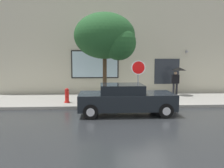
{
  "coord_description": "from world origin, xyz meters",
  "views": [
    {
      "loc": [
        -1.98,
        -9.63,
        2.48
      ],
      "look_at": [
        -1.34,
        1.8,
        1.2
      ],
      "focal_mm": 33.82,
      "sensor_mm": 36.0,
      "label": 1
    }
  ],
  "objects_px": {
    "stop_sign": "(138,73)",
    "parked_car": "(126,99)",
    "fire_hydrant": "(67,96)",
    "street_tree": "(107,37)",
    "pedestrian_with_umbrella": "(178,73)"
  },
  "relations": [
    {
      "from": "fire_hydrant",
      "to": "street_tree",
      "type": "height_order",
      "value": "street_tree"
    },
    {
      "from": "pedestrian_with_umbrella",
      "to": "stop_sign",
      "type": "distance_m",
      "value": 4.14
    },
    {
      "from": "stop_sign",
      "to": "parked_car",
      "type": "bearing_deg",
      "value": -119.2
    },
    {
      "from": "street_tree",
      "to": "fire_hydrant",
      "type": "bearing_deg",
      "value": -178.09
    },
    {
      "from": "parked_car",
      "to": "pedestrian_with_umbrella",
      "type": "relative_size",
      "value": 2.29
    },
    {
      "from": "fire_hydrant",
      "to": "stop_sign",
      "type": "height_order",
      "value": "stop_sign"
    },
    {
      "from": "fire_hydrant",
      "to": "pedestrian_with_umbrella",
      "type": "distance_m",
      "value": 7.42
    },
    {
      "from": "pedestrian_with_umbrella",
      "to": "street_tree",
      "type": "height_order",
      "value": "street_tree"
    },
    {
      "from": "parked_car",
      "to": "pedestrian_with_umbrella",
      "type": "xyz_separation_m",
      "value": [
        4.0,
        4.22,
        0.95
      ]
    },
    {
      "from": "parked_car",
      "to": "street_tree",
      "type": "relative_size",
      "value": 0.88
    },
    {
      "from": "parked_car",
      "to": "stop_sign",
      "type": "bearing_deg",
      "value": 60.8
    },
    {
      "from": "street_tree",
      "to": "parked_car",
      "type": "bearing_deg",
      "value": -70.8
    },
    {
      "from": "stop_sign",
      "to": "street_tree",
      "type": "bearing_deg",
      "value": 158.18
    },
    {
      "from": "fire_hydrant",
      "to": "pedestrian_with_umbrella",
      "type": "relative_size",
      "value": 0.43
    },
    {
      "from": "parked_car",
      "to": "street_tree",
      "type": "bearing_deg",
      "value": 109.2
    }
  ]
}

